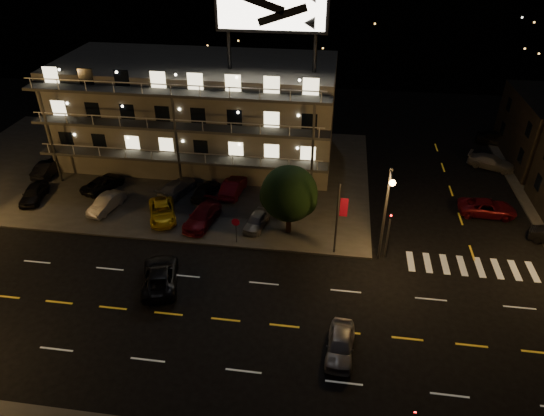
# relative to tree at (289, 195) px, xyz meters

# --- Properties ---
(ground) EXTENTS (140.00, 140.00, 0.00)m
(ground) POSITION_rel_tree_xyz_m (-1.01, -10.71, -3.76)
(ground) COLOR black
(ground) RESTS_ON ground
(curb_nw) EXTENTS (44.00, 24.00, 0.15)m
(curb_nw) POSITION_rel_tree_xyz_m (-15.01, 9.29, -3.69)
(curb_nw) COLOR #373735
(curb_nw) RESTS_ON ground
(motel) EXTENTS (28.00, 13.80, 18.10)m
(motel) POSITION_rel_tree_xyz_m (-10.95, 13.17, 1.58)
(motel) COLOR gray
(motel) RESTS_ON ground
(streetlight_nc) EXTENTS (0.44, 1.92, 8.00)m
(streetlight_nc) POSITION_rel_tree_xyz_m (7.49, -2.78, 1.20)
(streetlight_nc) COLOR #2D2D30
(streetlight_nc) RESTS_ON ground
(signal_nw) EXTENTS (0.20, 0.27, 4.60)m
(signal_nw) POSITION_rel_tree_xyz_m (7.99, -2.22, -1.19)
(signal_nw) COLOR #2D2D30
(signal_nw) RESTS_ON ground
(banner_north) EXTENTS (0.83, 0.16, 6.40)m
(banner_north) POSITION_rel_tree_xyz_m (4.08, -2.31, -0.33)
(banner_north) COLOR #2D2D30
(banner_north) RESTS_ON ground
(stop_sign) EXTENTS (0.91, 0.11, 2.61)m
(stop_sign) POSITION_rel_tree_xyz_m (-4.01, -2.14, -2.05)
(stop_sign) COLOR #2D2D30
(stop_sign) RESTS_ON ground
(tree) EXTENTS (4.83, 4.65, 6.08)m
(tree) POSITION_rel_tree_xyz_m (0.00, 0.00, 0.00)
(tree) COLOR black
(tree) RESTS_ON curb_nw
(lot_car_0) EXTENTS (2.37, 4.36, 1.41)m
(lot_car_0) POSITION_rel_tree_xyz_m (-24.14, 1.84, -2.91)
(lot_car_0) COLOR black
(lot_car_0) RESTS_ON curb_nw
(lot_car_1) EXTENTS (2.35, 4.33, 1.35)m
(lot_car_1) POSITION_rel_tree_xyz_m (-16.69, 1.11, -2.93)
(lot_car_1) COLOR gray
(lot_car_1) RESTS_ON curb_nw
(lot_car_2) EXTENTS (3.79, 5.19, 1.31)m
(lot_car_2) POSITION_rel_tree_xyz_m (-11.22, 0.53, -2.95)
(lot_car_2) COLOR gold
(lot_car_2) RESTS_ON curb_nw
(lot_car_3) EXTENTS (2.89, 5.23, 1.43)m
(lot_car_3) POSITION_rel_tree_xyz_m (-7.49, 0.23, -2.89)
(lot_car_3) COLOR #5B0D18
(lot_car_3) RESTS_ON curb_nw
(lot_car_4) EXTENTS (2.11, 3.88, 1.25)m
(lot_car_4) POSITION_rel_tree_xyz_m (-2.76, 0.33, -2.98)
(lot_car_4) COLOR gray
(lot_car_4) RESTS_ON curb_nw
(lot_car_5) EXTENTS (1.68, 4.48, 1.46)m
(lot_car_5) POSITION_rel_tree_xyz_m (-25.39, 6.79, -2.88)
(lot_car_5) COLOR black
(lot_car_5) RESTS_ON curb_nw
(lot_car_6) EXTENTS (3.57, 5.03, 1.27)m
(lot_car_6) POSITION_rel_tree_xyz_m (-18.55, 4.63, -2.97)
(lot_car_6) COLOR black
(lot_car_6) RESTS_ON curb_nw
(lot_car_7) EXTENTS (3.32, 5.08, 1.37)m
(lot_car_7) POSITION_rel_tree_xyz_m (-11.20, 4.80, -2.93)
(lot_car_7) COLOR gray
(lot_car_7) RESTS_ON curb_nw
(lot_car_8) EXTENTS (2.17, 4.20, 1.36)m
(lot_car_8) POSITION_rel_tree_xyz_m (-8.38, 4.68, -2.93)
(lot_car_8) COLOR black
(lot_car_8) RESTS_ON curb_nw
(lot_car_9) EXTENTS (2.10, 4.75, 1.52)m
(lot_car_9) POSITION_rel_tree_xyz_m (-5.86, 5.65, -2.85)
(lot_car_9) COLOR #5B0D18
(lot_car_9) RESTS_ON curb_nw
(side_car_1) EXTENTS (5.06, 2.40, 1.39)m
(side_car_1) POSITION_rel_tree_xyz_m (17.38, 5.39, -3.06)
(side_car_1) COLOR #5B0D18
(side_car_1) RESTS_ON ground
(side_car_2) EXTENTS (5.10, 3.61, 1.37)m
(side_car_2) POSITION_rel_tree_xyz_m (19.88, 14.90, -3.07)
(side_car_2) COLOR gray
(side_car_2) RESTS_ON ground
(side_car_3) EXTENTS (4.80, 2.97, 1.52)m
(side_car_3) POSITION_rel_tree_xyz_m (21.92, 21.23, -3.00)
(side_car_3) COLOR black
(side_car_3) RESTS_ON ground
(road_car_east) EXTENTS (1.93, 4.21, 1.40)m
(road_car_east) POSITION_rel_tree_xyz_m (4.68, -12.44, -3.06)
(road_car_east) COLOR gray
(road_car_east) RESTS_ON ground
(road_car_west) EXTENTS (3.83, 5.81, 1.48)m
(road_car_west) POSITION_rel_tree_xyz_m (-8.56, -7.75, -3.02)
(road_car_west) COLOR black
(road_car_west) RESTS_ON ground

